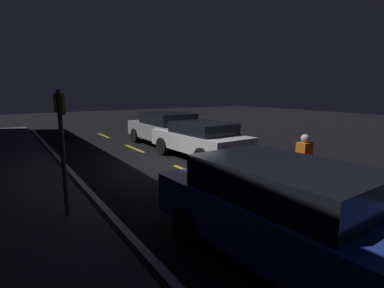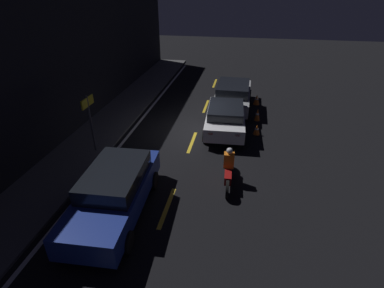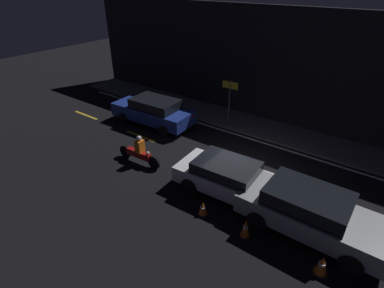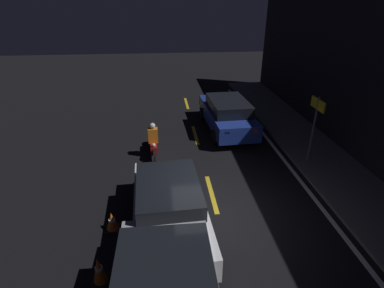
% 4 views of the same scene
% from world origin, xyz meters
% --- Properties ---
extents(ground_plane, '(56.00, 56.00, 0.00)m').
position_xyz_m(ground_plane, '(0.00, 0.00, 0.00)').
color(ground_plane, black).
extents(raised_curb, '(28.00, 2.33, 0.11)m').
position_xyz_m(raised_curb, '(0.00, 4.49, 0.05)').
color(raised_curb, '#4C4C4F').
rests_on(raised_curb, ground).
extents(lane_dash_b, '(2.00, 0.14, 0.01)m').
position_xyz_m(lane_dash_b, '(-5.50, 0.00, 0.00)').
color(lane_dash_b, gold).
rests_on(lane_dash_b, ground).
extents(lane_dash_c, '(2.00, 0.14, 0.01)m').
position_xyz_m(lane_dash_c, '(-1.00, 0.00, 0.00)').
color(lane_dash_c, gold).
rests_on(lane_dash_c, ground).
extents(lane_dash_d, '(2.00, 0.14, 0.01)m').
position_xyz_m(lane_dash_d, '(3.50, 0.00, 0.00)').
color(lane_dash_d, gold).
rests_on(lane_dash_d, ground).
extents(lane_dash_e, '(2.00, 0.14, 0.01)m').
position_xyz_m(lane_dash_e, '(8.00, 0.00, 0.00)').
color(lane_dash_e, gold).
rests_on(lane_dash_e, ground).
extents(lane_solid_kerb, '(25.20, 0.14, 0.01)m').
position_xyz_m(lane_solid_kerb, '(0.00, 3.07, 0.00)').
color(lane_solid_kerb, silver).
rests_on(lane_solid_kerb, ground).
extents(sedan_blue, '(4.63, 2.04, 1.48)m').
position_xyz_m(sedan_blue, '(-5.94, 1.49, 0.79)').
color(sedan_blue, navy).
rests_on(sedan_blue, ground).
extents(sedan_white, '(4.18, 2.04, 1.35)m').
position_xyz_m(sedan_white, '(0.45, -1.35, 0.74)').
color(sedan_white, silver).
rests_on(sedan_white, ground).
extents(hatchback_silver, '(4.55, 2.04, 1.50)m').
position_xyz_m(hatchback_silver, '(3.44, -1.51, 0.81)').
color(hatchback_silver, '#9EA0A5').
rests_on(hatchback_silver, ground).
extents(motorcycle, '(2.26, 0.37, 1.37)m').
position_xyz_m(motorcycle, '(-3.77, -1.81, 0.55)').
color(motorcycle, black).
rests_on(motorcycle, ground).
extents(traffic_cone_near, '(0.41, 0.41, 0.52)m').
position_xyz_m(traffic_cone_near, '(0.30, -2.86, 0.25)').
color(traffic_cone_near, black).
rests_on(traffic_cone_near, ground).
extents(traffic_cone_mid, '(0.38, 0.38, 0.67)m').
position_xyz_m(traffic_cone_mid, '(1.94, -2.89, 0.33)').
color(traffic_cone_mid, black).
rests_on(traffic_cone_mid, ground).
extents(traffic_cone_far, '(0.46, 0.46, 0.64)m').
position_xyz_m(traffic_cone_far, '(4.26, -2.87, 0.31)').
color(traffic_cone_far, black).
rests_on(traffic_cone_far, ground).
extents(shop_sign, '(0.90, 0.08, 2.40)m').
position_xyz_m(shop_sign, '(-2.61, 3.86, 1.79)').
color(shop_sign, '#4C4C51').
rests_on(shop_sign, raised_curb).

